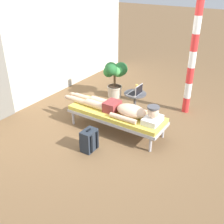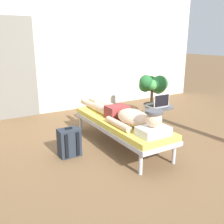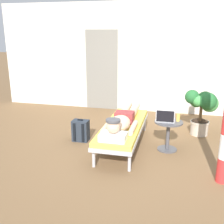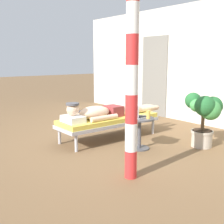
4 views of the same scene
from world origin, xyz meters
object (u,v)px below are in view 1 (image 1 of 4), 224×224
Objects in this scene: lounge_chair at (116,115)px; drink_glass at (137,87)px; side_table at (135,100)px; potted_plant at (115,74)px; porch_post at (192,59)px; person_reclining at (121,109)px; laptop at (136,92)px; backpack at (89,140)px.

lounge_chair is 14.49× the size of drink_glass.
potted_plant is (0.61, 0.90, 0.24)m from side_table.
porch_post reaches higher than side_table.
laptop reaches higher than person_reclining.
porch_post is at bearing -26.60° from person_reclining.
person_reclining is 0.90m from backpack.
laptop is 2.28× the size of drink_glass.
porch_post is (0.62, -0.94, 0.63)m from drink_glass.
laptop reaches higher than drink_glass.
potted_plant reaches higher than person_reclining.
side_table reaches higher than lounge_chair.
porch_post reaches higher than lounge_chair.
person_reclining reaches higher than lounge_chair.
porch_post is (0.16, -1.80, 0.63)m from potted_plant.
porch_post is at bearing -49.25° from side_table.
lounge_chair is at bearing -178.73° from side_table.
porch_post reaches higher than potted_plant.
laptop is 1.35m from porch_post.
laptop is 0.34× the size of potted_plant.
porch_post is (1.56, -0.78, 0.70)m from person_reclining.
drink_glass is (0.15, 0.05, 0.24)m from side_table.
laptop is 0.73× the size of backpack.
porch_post is at bearing -45.43° from laptop.
laptop is at bearing -3.22° from backpack.
laptop is at bearing -154.78° from drink_glass.
side_table is 1.62m from backpack.
side_table is 3.84× the size of drink_glass.
side_table reaches higher than backpack.
lounge_chair is 1.99m from porch_post.
person_reclining is 7.00× the size of laptop.
laptop is (-0.06, -0.05, 0.23)m from side_table.
side_table is 0.28m from drink_glass.
person_reclining is at bearing -143.78° from potted_plant.
lounge_chair is 2.17× the size of potted_plant.
backpack is 2.76m from porch_post.
laptop is 0.13× the size of porch_post.
drink_glass reaches higher than backpack.
backpack is at bearing 176.31° from lounge_chair.
drink_glass is (0.21, 0.10, 0.01)m from laptop.
potted_plant is at bearing 95.12° from porch_post.
side_table is at bearing 1.27° from lounge_chair.
person_reclining is at bearing -90.00° from lounge_chair.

